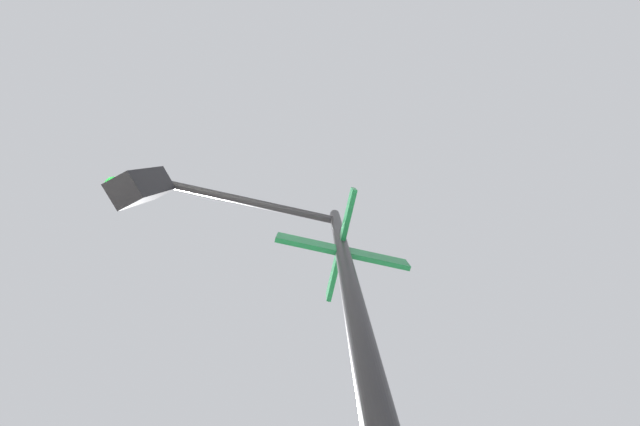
% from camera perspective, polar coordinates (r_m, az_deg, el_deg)
% --- Properties ---
extents(traffic_signal_near, '(2.21, 1.88, 5.66)m').
position_cam_1_polar(traffic_signal_near, '(3.14, -13.48, -2.07)').
color(traffic_signal_near, black).
rests_on(traffic_signal_near, ground_plane).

